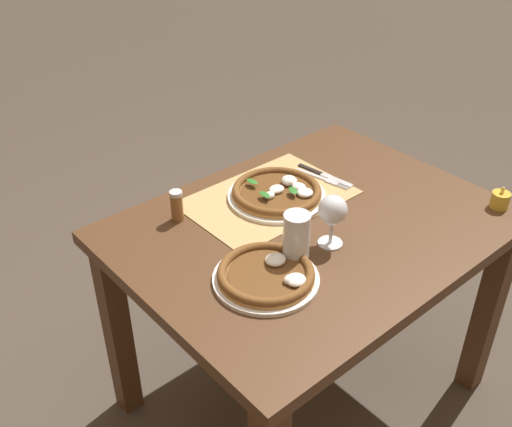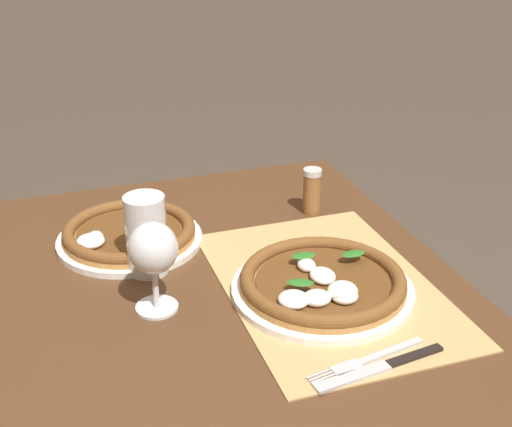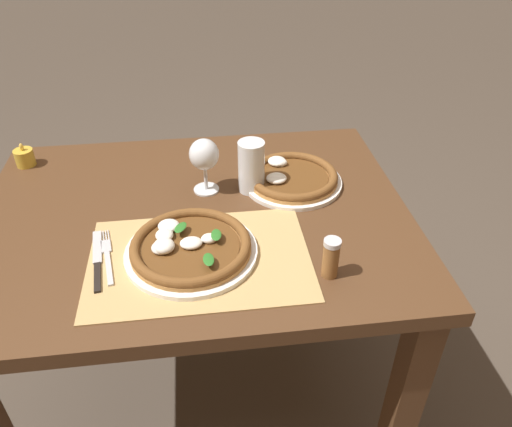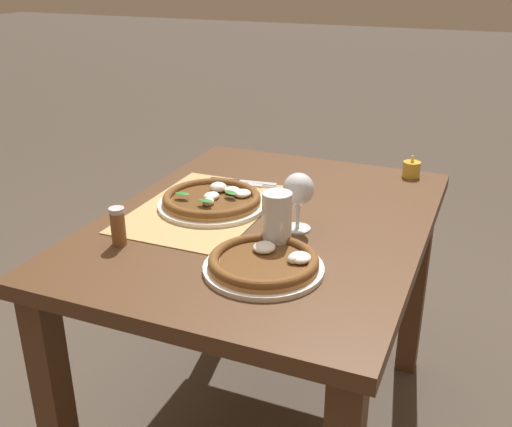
# 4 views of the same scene
# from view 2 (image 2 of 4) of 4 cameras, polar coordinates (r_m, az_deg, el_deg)

# --- Properties ---
(dining_table) EXTENTS (1.11, 0.85, 0.74)m
(dining_table) POSITION_cam_2_polar(r_m,az_deg,el_deg) (1.24, -2.47, -12.21)
(dining_table) COLOR #4C301C
(dining_table) RESTS_ON ground
(paper_placemat) EXTENTS (0.50, 0.34, 0.00)m
(paper_placemat) POSITION_cam_2_polar(r_m,az_deg,el_deg) (1.23, 5.77, -5.81)
(paper_placemat) COLOR tan
(paper_placemat) RESTS_ON dining_table
(pizza_near) EXTENTS (0.31, 0.31, 0.05)m
(pizza_near) POSITION_cam_2_polar(r_m,az_deg,el_deg) (1.20, 5.36, -5.59)
(pizza_near) COLOR white
(pizza_near) RESTS_ON paper_placemat
(pizza_far) EXTENTS (0.28, 0.28, 0.04)m
(pizza_far) POSITION_cam_2_polar(r_m,az_deg,el_deg) (1.38, -10.15, -1.62)
(pizza_far) COLOR white
(pizza_far) RESTS_ON dining_table
(wine_glass) EXTENTS (0.08, 0.08, 0.16)m
(wine_glass) POSITION_cam_2_polar(r_m,az_deg,el_deg) (1.13, -8.24, -3.05)
(wine_glass) COLOR silver
(wine_glass) RESTS_ON dining_table
(pint_glass) EXTENTS (0.07, 0.07, 0.15)m
(pint_glass) POSITION_cam_2_polar(r_m,az_deg,el_deg) (1.25, -8.76, -1.81)
(pint_glass) COLOR silver
(pint_glass) RESTS_ON dining_table
(fork) EXTENTS (0.05, 0.20, 0.00)m
(fork) POSITION_cam_2_polar(r_m,az_deg,el_deg) (1.06, 8.84, -11.53)
(fork) COLOR #B7B7BC
(fork) RESTS_ON paper_placemat
(knife) EXTENTS (0.04, 0.22, 0.01)m
(knife) POSITION_cam_2_polar(r_m,az_deg,el_deg) (1.05, 9.91, -12.04)
(knife) COLOR black
(knife) RESTS_ON paper_placemat
(pepper_shaker) EXTENTS (0.04, 0.04, 0.10)m
(pepper_shaker) POSITION_cam_2_polar(r_m,az_deg,el_deg) (1.47, 4.49, 1.81)
(pepper_shaker) COLOR brown
(pepper_shaker) RESTS_ON dining_table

